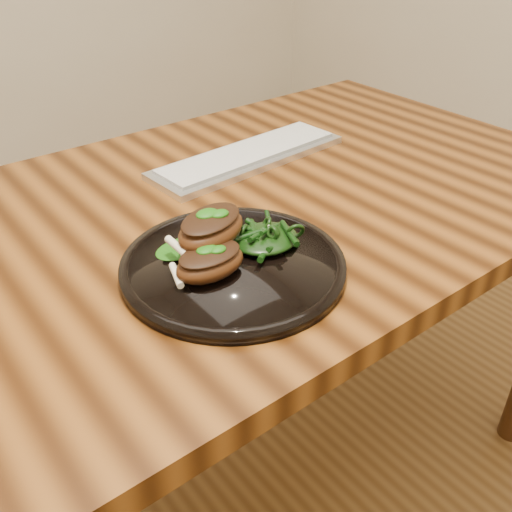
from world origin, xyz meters
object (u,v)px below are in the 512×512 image
at_px(greens_heap, 265,235).
at_px(keyboard, 248,156).
at_px(desk, 183,261).
at_px(lamb_chop_front, 210,262).
at_px(plate, 233,265).

height_order(greens_heap, keyboard, greens_heap).
relative_size(desk, keyboard, 3.76).
xyz_separation_m(desk, greens_heap, (0.04, -0.17, 0.12)).
bearing_deg(keyboard, greens_heap, -123.27).
bearing_deg(keyboard, desk, -152.40).
bearing_deg(greens_heap, lamb_chop_front, -171.19).
bearing_deg(lamb_chop_front, desk, 70.81).
xyz_separation_m(desk, plate, (-0.02, -0.18, 0.09)).
bearing_deg(plate, greens_heap, 5.19).
height_order(plate, lamb_chop_front, lamb_chop_front).
height_order(plate, keyboard, keyboard).
bearing_deg(greens_heap, keyboard, 56.73).
distance_m(desk, keyboard, 0.28).
bearing_deg(keyboard, plate, -130.45).
distance_m(desk, lamb_chop_front, 0.23).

